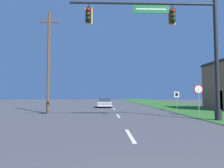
# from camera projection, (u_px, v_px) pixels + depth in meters

# --- Properties ---
(grass_verge_right) EXTENTS (10.00, 110.00, 0.04)m
(grass_verge_right) POSITION_uv_depth(u_px,v_px,m) (176.00, 106.00, 32.51)
(grass_verge_right) COLOR #2D6626
(grass_verge_right) RESTS_ON ground
(road_center_line) EXTENTS (0.16, 34.80, 0.01)m
(road_center_line) POSITION_uv_depth(u_px,v_px,m) (114.00, 109.00, 24.20)
(road_center_line) COLOR silver
(road_center_line) RESTS_ON ground
(signal_mast) EXTENTS (10.04, 0.47, 8.68)m
(signal_mast) POSITION_uv_depth(u_px,v_px,m) (181.00, 40.00, 13.33)
(signal_mast) COLOR #232326
(signal_mast) RESTS_ON grass_verge_right
(car_ahead) EXTENTS (1.89, 4.35, 1.19)m
(car_ahead) POSITION_uv_depth(u_px,v_px,m) (105.00, 103.00, 28.13)
(car_ahead) COLOR black
(car_ahead) RESTS_ON ground
(stop_sign) EXTENTS (0.76, 0.07, 2.50)m
(stop_sign) POSITION_uv_depth(u_px,v_px,m) (198.00, 93.00, 16.13)
(stop_sign) COLOR gray
(stop_sign) RESTS_ON grass_verge_right
(route_sign_post) EXTENTS (0.55, 0.06, 2.03)m
(route_sign_post) POSITION_uv_depth(u_px,v_px,m) (177.00, 97.00, 21.76)
(route_sign_post) COLOR gray
(route_sign_post) RESTS_ON grass_verge_right
(utility_pole_near) EXTENTS (1.80, 0.26, 9.60)m
(utility_pole_near) POSITION_uv_depth(u_px,v_px,m) (49.00, 61.00, 18.88)
(utility_pole_near) COLOR brown
(utility_pole_near) RESTS_ON ground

